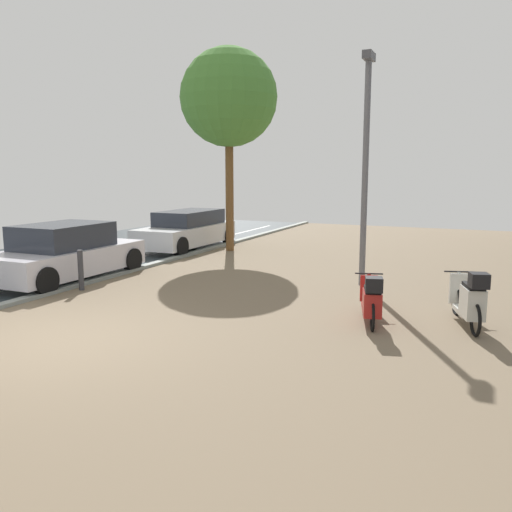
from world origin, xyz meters
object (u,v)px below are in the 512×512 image
parked_car_near (64,253)px  scooter_near (470,300)px  street_tree (229,98)px  lamp_post (366,158)px  parked_car_far (187,230)px  bollard_far (81,270)px  scooter_mid (371,300)px

parked_car_near → scooter_near: bearing=-2.3°
street_tree → parked_car_near: bearing=-104.8°
scooter_near → parked_car_near: 9.29m
scooter_near → lamp_post: bearing=132.1°
lamp_post → street_tree: 6.71m
parked_car_near → street_tree: street_tree is taller
lamp_post → street_tree: street_tree is taller
scooter_near → parked_car_near: bearing=177.7°
scooter_near → parked_car_far: (-9.32, 6.20, 0.15)m
lamp_post → bollard_far: 6.89m
scooter_near → scooter_mid: scooter_near is taller
scooter_mid → bollard_far: 6.49m
scooter_near → lamp_post: (-2.44, 2.69, 2.45)m
scooter_near → parked_car_far: bearing=146.4°
scooter_near → street_tree: bearing=140.7°
scooter_mid → street_tree: (-6.14, 6.72, 4.54)m
parked_car_far → street_tree: (1.61, 0.10, 4.33)m
scooter_mid → parked_car_far: (-7.75, 6.62, 0.21)m
street_tree → scooter_near: bearing=-39.3°
scooter_near → parked_car_far: 11.20m
scooter_mid → parked_car_near: 7.75m
scooter_mid → street_tree: street_tree is taller
parked_car_near → parked_car_far: size_ratio=0.95×
scooter_near → scooter_mid: bearing=-165.3°
bollard_far → lamp_post: bearing=28.9°
street_tree → lamp_post: bearing=-34.4°
street_tree → parked_car_far: bearing=-176.3°
scooter_mid → parked_car_near: parked_car_near is taller
scooter_mid → bollard_far: bearing=-180.0°
parked_car_far → street_tree: 4.62m
parked_car_near → lamp_post: lamp_post is taller
lamp_post → parked_car_near: bearing=-161.3°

